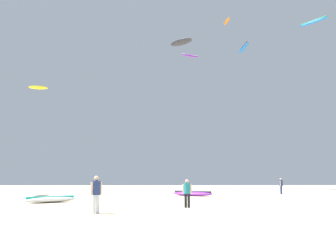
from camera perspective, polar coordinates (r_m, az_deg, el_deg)
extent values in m
plane|color=beige|center=(11.73, 2.44, -16.43)|extent=(120.00, 120.00, 0.00)
cylinder|color=silver|center=(17.42, -11.13, -12.12)|extent=(0.16, 0.16, 0.86)
cylinder|color=silver|center=(17.33, -11.72, -12.13)|extent=(0.16, 0.16, 0.86)
cylinder|color=navy|center=(17.34, -11.35, -9.64)|extent=(0.39, 0.39, 0.65)
cylinder|color=beige|center=(17.45, -10.68, -9.73)|extent=(0.11, 0.11, 0.59)
cylinder|color=beige|center=(17.23, -12.04, -9.72)|extent=(0.11, 0.11, 0.59)
sphere|color=beige|center=(17.33, -11.31, -8.17)|extent=(0.23, 0.23, 0.23)
cylinder|color=navy|center=(37.54, 17.63, -9.72)|extent=(0.14, 0.14, 0.77)
cylinder|color=navy|center=(37.37, 17.56, -9.73)|extent=(0.14, 0.14, 0.77)
cylinder|color=navy|center=(37.43, 17.55, -8.70)|extent=(0.35, 0.35, 0.58)
cylinder|color=beige|center=(37.63, 17.64, -8.72)|extent=(0.10, 0.10, 0.53)
cylinder|color=beige|center=(37.24, 17.47, -8.74)|extent=(0.10, 0.10, 0.53)
sphere|color=beige|center=(37.43, 17.52, -8.09)|extent=(0.21, 0.21, 0.21)
cylinder|color=black|center=(20.28, 2.83, -11.80)|extent=(0.14, 0.14, 0.77)
cylinder|color=black|center=(20.24, 3.33, -11.80)|extent=(0.14, 0.14, 0.77)
cylinder|color=teal|center=(20.23, 3.07, -9.90)|extent=(0.35, 0.35, 0.58)
cylinder|color=beige|center=(20.27, 2.49, -9.97)|extent=(0.10, 0.10, 0.53)
cylinder|color=beige|center=(20.19, 3.65, -9.97)|extent=(0.10, 0.10, 0.53)
sphere|color=beige|center=(20.22, 3.06, -8.78)|extent=(0.21, 0.21, 0.21)
ellipsoid|color=purple|center=(32.43, 3.94, -10.69)|extent=(3.87, 2.86, 0.49)
cylinder|color=#2D2D33|center=(32.43, 3.93, -10.39)|extent=(3.14, 1.90, 0.17)
ellipsoid|color=white|center=(25.39, -18.20, -11.08)|extent=(3.38, 3.07, 0.39)
cylinder|color=#19B29E|center=(25.39, -18.18, -10.72)|extent=(2.61, 2.24, 0.16)
ellipsoid|color=purple|center=(43.48, 3.54, 11.13)|extent=(2.35, 1.56, 0.56)
cylinder|color=white|center=(43.52, 3.54, 11.26)|extent=(1.95, 0.98, 0.10)
ellipsoid|color=blue|center=(55.94, 11.93, 12.06)|extent=(1.35, 4.26, 1.03)
cylinder|color=#2D2D33|center=(56.01, 11.93, 12.24)|extent=(0.32, 3.89, 0.19)
ellipsoid|color=blue|center=(54.20, 22.18, 15.11)|extent=(3.44, 3.88, 0.83)
cylinder|color=green|center=(54.27, 22.17, 15.29)|extent=(2.45, 3.00, 0.18)
ellipsoid|color=yellow|center=(56.13, -19.99, 5.78)|extent=(2.86, 1.35, 0.59)
cylinder|color=purple|center=(56.16, -19.99, 5.91)|extent=(2.51, 0.63, 0.12)
ellipsoid|color=orange|center=(56.30, 9.34, 16.12)|extent=(0.96, 2.53, 0.48)
cylinder|color=yellow|center=(56.34, 9.34, 16.23)|extent=(0.32, 2.28, 0.11)
ellipsoid|color=#2D2D33|center=(36.05, 2.12, 13.20)|extent=(2.42, 2.12, 0.62)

